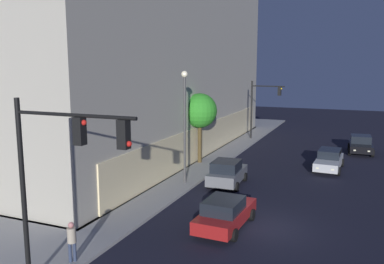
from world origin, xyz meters
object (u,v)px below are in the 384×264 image
object	(u,v)px
modern_building	(79,40)
street_lamp_sidewalk	(185,113)
traffic_light_far_corner	(261,101)
car_red	(225,213)
pedestrian_waiting	(72,238)
sidewalk_tree	(200,111)
car_grey	(227,173)
car_black	(361,144)
car_silver	(329,160)
traffic_light_near_corner	(60,160)

from	to	relation	value
modern_building	street_lamp_sidewalk	bearing A→B (deg)	-119.73
modern_building	traffic_light_far_corner	distance (m)	19.81
car_red	pedestrian_waiting	bearing A→B (deg)	142.99
pedestrian_waiting	sidewalk_tree	bearing A→B (deg)	4.83
traffic_light_far_corner	car_grey	bearing A→B (deg)	-174.38
car_red	modern_building	bearing A→B (deg)	53.76
modern_building	street_lamp_sidewalk	size ratio (longest dim) A/B	4.82
street_lamp_sidewalk	car_black	bearing A→B (deg)	-35.50
sidewalk_tree	car_silver	size ratio (longest dim) A/B	1.17
pedestrian_waiting	car_black	world-z (taller)	pedestrian_waiting
modern_building	sidewalk_tree	bearing A→B (deg)	-101.49
traffic_light_near_corner	sidewalk_tree	world-z (taller)	traffic_light_near_corner
pedestrian_waiting	car_red	xyz separation A→B (m)	(6.02, -4.54, -0.37)
modern_building	traffic_light_far_corner	world-z (taller)	modern_building
traffic_light_far_corner	pedestrian_waiting	world-z (taller)	traffic_light_far_corner
sidewalk_tree	car_grey	size ratio (longest dim) A/B	1.39
car_black	modern_building	bearing A→B (deg)	104.58
pedestrian_waiting	car_grey	size ratio (longest dim) A/B	0.41
traffic_light_near_corner	car_silver	xyz separation A→B (m)	(22.03, -7.13, -4.14)
traffic_light_near_corner	street_lamp_sidewalk	distance (m)	14.07
traffic_light_near_corner	car_red	distance (m)	9.55
traffic_light_far_corner	car_silver	xyz separation A→B (m)	(-10.22, -7.79, -3.47)
sidewalk_tree	street_lamp_sidewalk	bearing A→B (deg)	-168.17
traffic_light_far_corner	car_black	xyz separation A→B (m)	(-2.81, -10.06, -3.43)
pedestrian_waiting	traffic_light_far_corner	bearing A→B (deg)	-1.30
modern_building	pedestrian_waiting	xyz separation A→B (m)	(-20.66, -15.44, -9.42)
street_lamp_sidewalk	car_silver	xyz separation A→B (m)	(8.06, -8.76, -4.13)
traffic_light_near_corner	car_black	size ratio (longest dim) A/B	1.59
traffic_light_far_corner	car_silver	distance (m)	13.31
street_lamp_sidewalk	car_black	size ratio (longest dim) A/B	1.76
street_lamp_sidewalk	sidewalk_tree	world-z (taller)	street_lamp_sidewalk
pedestrian_waiting	traffic_light_near_corner	bearing A→B (deg)	-145.70
street_lamp_sidewalk	car_red	bearing A→B (deg)	-141.13
car_black	sidewalk_tree	bearing A→B (deg)	128.21
car_grey	car_silver	xyz separation A→B (m)	(7.03, -6.09, -0.07)
modern_building	car_black	distance (m)	28.76
street_lamp_sidewalk	car_grey	bearing A→B (deg)	-68.96
traffic_light_near_corner	sidewalk_tree	size ratio (longest dim) A/B	1.19
modern_building	pedestrian_waiting	size ratio (longest dim) A/B	21.58
street_lamp_sidewalk	modern_building	bearing A→B (deg)	60.27
modern_building	traffic_light_near_corner	world-z (taller)	modern_building
car_red	car_grey	distance (m)	7.34
pedestrian_waiting	car_black	xyz separation A→B (m)	(27.47, -10.74, -0.32)
modern_building	car_red	world-z (taller)	modern_building
traffic_light_far_corner	car_red	xyz separation A→B (m)	(-24.27, -3.85, -3.48)
car_red	car_grey	size ratio (longest dim) A/B	1.14
modern_building	car_black	xyz separation A→B (m)	(6.81, -26.19, -9.74)
sidewalk_tree	car_grey	world-z (taller)	sidewalk_tree
car_grey	modern_building	bearing A→B (deg)	66.83
modern_building	traffic_light_near_corner	distance (m)	28.73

